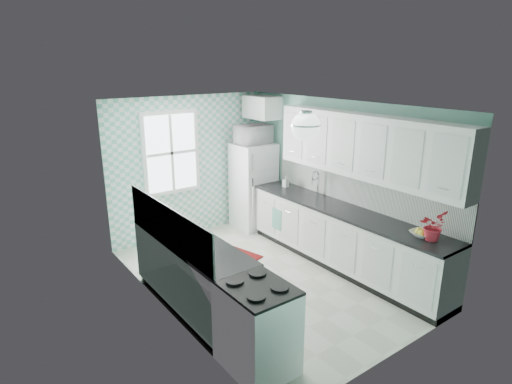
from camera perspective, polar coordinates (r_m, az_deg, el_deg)
floor at (r=6.41m, az=0.98°, el=-11.44°), size 3.00×4.40×0.02m
ceiling at (r=5.66m, az=1.11°, el=11.58°), size 3.00×4.40×0.02m
wall_back at (r=7.73m, az=-8.94°, el=3.37°), size 3.00×0.02×2.50m
wall_front at (r=4.48m, az=18.55°, el=-7.57°), size 3.00×0.02×2.50m
wall_left at (r=5.19m, az=-12.37°, el=-3.63°), size 0.02×4.40×2.50m
wall_right at (r=6.90m, az=11.08°, el=1.61°), size 0.02×4.40×2.50m
accent_wall at (r=7.71m, az=-8.86°, el=3.34°), size 3.00×0.01×2.50m
window at (r=7.47m, az=-11.25°, el=5.14°), size 1.04×0.05×1.44m
backsplash_right at (r=6.65m, az=13.43°, el=0.37°), size 0.02×3.60×0.51m
backsplash_left at (r=5.16m, az=-11.76°, el=-4.40°), size 0.02×2.15×0.51m
upper_cabinets_right at (r=6.25m, az=14.34°, el=5.91°), size 0.33×3.20×0.90m
upper_cabinet_fridge at (r=7.92m, az=0.55°, el=11.25°), size 0.40×0.74×0.40m
ceiling_light at (r=5.08m, az=6.64°, el=8.71°), size 0.34×0.34×0.35m
base_cabinets_right at (r=6.69m, az=11.37°, el=-6.17°), size 0.60×3.60×0.90m
countertop_right at (r=6.51m, az=11.52°, el=-2.40°), size 0.63×3.60×0.04m
base_cabinets_left at (r=5.58m, az=-8.57°, el=-10.94°), size 0.60×2.15×0.90m
countertop_left at (r=5.38m, az=-8.65°, el=-6.47°), size 0.63×2.15×0.04m
fridge at (r=8.05m, az=-0.34°, el=0.83°), size 0.70×0.70×1.60m
stove at (r=4.54m, az=0.12°, el=-17.38°), size 0.61×0.77×0.92m
sink at (r=7.02m, az=7.09°, el=-0.66°), size 0.54×0.45×0.53m
rug at (r=7.08m, az=-3.96°, el=-8.45°), size 0.93×1.14×0.02m
dish_towel at (r=7.28m, az=2.79°, el=-3.64°), size 0.06×0.24×0.36m
fruit_bowl at (r=5.77m, az=21.25°, el=-5.24°), size 0.31×0.31×0.07m
potted_plant at (r=5.66m, az=22.48°, el=-4.20°), size 0.40×0.37×0.37m
soap_bottle at (r=7.48m, az=3.98°, el=1.40°), size 0.09×0.10×0.19m
microwave at (r=7.83m, az=-0.36°, el=7.69°), size 0.64×0.46×0.34m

